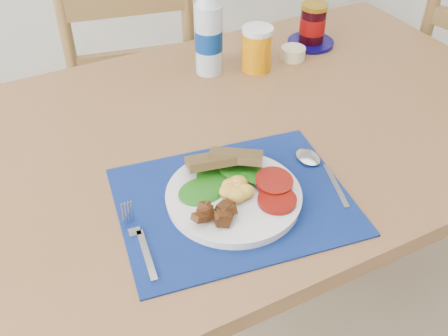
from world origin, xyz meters
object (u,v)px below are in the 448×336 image
(water_bottle, at_px, (209,34))
(chair_far, at_px, (132,80))
(jam_on_saucer, at_px, (312,27))
(breakfast_plate, at_px, (232,195))
(juice_glass, at_px, (257,50))

(water_bottle, bearing_deg, chair_far, 105.92)
(chair_far, xyz_separation_m, jam_on_saucer, (0.44, -0.36, 0.24))
(chair_far, distance_m, breakfast_plate, 0.88)
(breakfast_plate, bearing_deg, chair_far, 104.78)
(juice_glass, xyz_separation_m, jam_on_saucer, (0.21, 0.05, -0.00))
(juice_glass, relative_size, jam_on_saucer, 0.83)
(chair_far, relative_size, breakfast_plate, 4.31)
(water_bottle, height_order, jam_on_saucer, water_bottle)
(water_bottle, relative_size, juice_glass, 2.22)
(breakfast_plate, bearing_deg, water_bottle, 88.93)
(chair_far, relative_size, juice_glass, 9.99)
(chair_far, distance_m, juice_glass, 0.53)
(chair_far, xyz_separation_m, water_bottle, (0.11, -0.37, 0.30))
(chair_far, bearing_deg, juice_glass, 129.84)
(jam_on_saucer, bearing_deg, water_bottle, -178.47)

